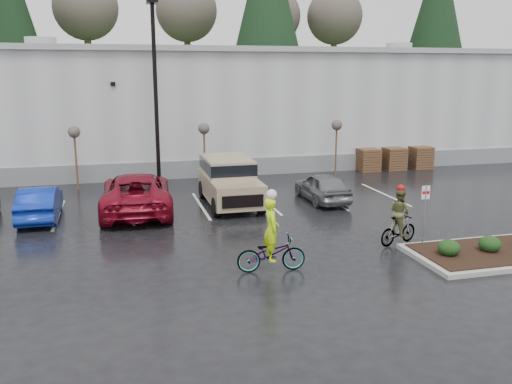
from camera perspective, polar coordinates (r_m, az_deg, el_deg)
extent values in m
plane|color=black|center=(17.39, 6.57, -7.17)|extent=(120.00, 120.00, 0.00)
cube|color=#AAACAF|center=(37.78, -5.45, 9.00)|extent=(60.00, 15.00, 7.00)
cube|color=slate|center=(30.75, -3.08, 2.58)|extent=(60.00, 0.12, 1.00)
cube|color=#999B9E|center=(37.73, -5.57, 14.39)|extent=(60.50, 15.50, 0.30)
cube|color=#1D3616|center=(60.60, -8.97, 9.79)|extent=(80.00, 25.00, 6.00)
cylinder|color=black|center=(27.34, -10.49, 9.57)|extent=(0.20, 0.20, 9.00)
cube|color=black|center=(27.49, -10.90, 19.18)|extent=(0.50, 1.00, 0.25)
cylinder|color=#533721|center=(28.65, -18.40, 3.03)|extent=(0.10, 0.10, 2.80)
sphere|color=#4D443E|center=(28.46, -18.61, 6.00)|extent=(0.60, 0.60, 0.60)
cylinder|color=#533721|center=(28.93, -5.44, 3.71)|extent=(0.10, 0.10, 2.80)
sphere|color=#4D443E|center=(28.74, -5.51, 6.66)|extent=(0.60, 0.60, 0.60)
cylinder|color=#533721|center=(30.99, 8.41, 4.22)|extent=(0.10, 0.10, 2.80)
sphere|color=#4D443E|center=(30.81, 8.50, 6.98)|extent=(0.60, 0.60, 0.60)
cube|color=#533721|center=(33.04, 11.70, 3.34)|extent=(1.20, 1.20, 1.35)
cube|color=#533721|center=(33.82, 14.30, 3.42)|extent=(1.20, 1.20, 1.35)
cube|color=#533721|center=(34.71, 16.91, 3.50)|extent=(1.20, 1.20, 1.35)
ellipsoid|color=black|center=(18.22, 19.64, -5.54)|extent=(0.70, 0.70, 0.52)
ellipsoid|color=black|center=(19.09, 23.39, -5.04)|extent=(0.70, 0.70, 0.52)
cylinder|color=gray|center=(18.89, 17.27, -2.57)|extent=(0.05, 0.05, 2.20)
cube|color=white|center=(18.69, 17.44, -0.05)|extent=(0.30, 0.02, 0.45)
cube|color=red|center=(18.68, 17.46, -0.06)|extent=(0.26, 0.02, 0.10)
imported|color=navy|center=(23.45, -21.81, -1.05)|extent=(1.47, 4.15, 1.36)
imported|color=maroon|center=(23.34, -12.48, -0.09)|extent=(3.07, 6.19, 1.69)
imported|color=slate|center=(24.98, 6.97, 0.54)|extent=(1.65, 3.96, 1.34)
imported|color=#3F3F44|center=(16.25, 1.61, -6.50)|extent=(2.12, 0.87, 1.09)
imported|color=#BEF80D|center=(16.01, 1.62, -3.94)|extent=(0.51, 0.72, 1.90)
sphere|color=silver|center=(15.75, 1.65, -0.28)|extent=(0.31, 0.31, 0.31)
imported|color=#3F3F44|center=(19.33, 14.76, -3.89)|extent=(1.69, 0.99, 1.01)
imported|color=brown|center=(19.16, 14.87, -2.05)|extent=(0.66, 0.87, 1.60)
sphere|color=#990C0C|center=(18.97, 15.01, 0.37)|extent=(0.26, 0.26, 0.26)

